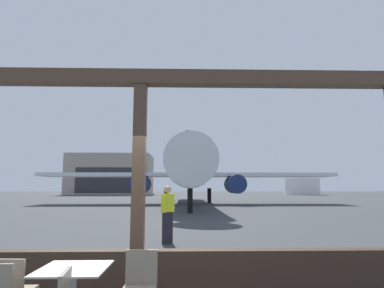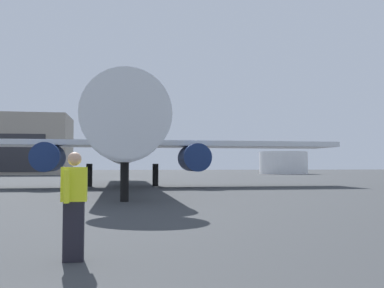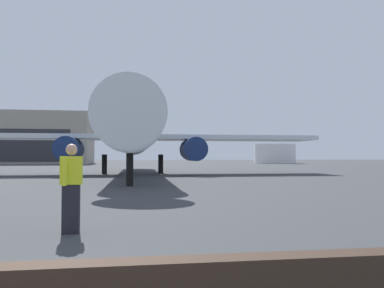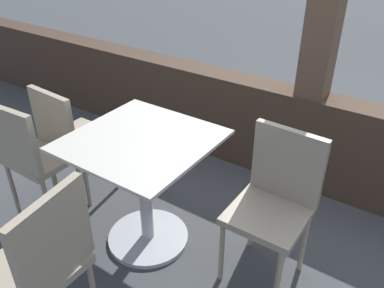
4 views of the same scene
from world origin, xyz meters
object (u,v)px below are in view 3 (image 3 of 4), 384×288
(distant_hangar, at_px, (39,139))
(fuel_storage_tank, at_px, (275,154))
(ground_crew_worker, at_px, (71,187))
(airplane, at_px, (133,134))

(distant_hangar, height_order, fuel_storage_tank, distant_hangar)
(ground_crew_worker, distance_m, fuel_storage_tank, 74.87)
(fuel_storage_tank, bearing_deg, distant_hangar, 177.41)
(airplane, distance_m, fuel_storage_tank, 53.51)
(airplane, relative_size, distant_hangar, 1.59)
(ground_crew_worker, bearing_deg, airplane, 87.81)
(airplane, xyz_separation_m, distant_hangar, (-18.91, 47.10, 1.65))
(ground_crew_worker, height_order, fuel_storage_tank, fuel_storage_tank)
(airplane, relative_size, ground_crew_worker, 18.31)
(fuel_storage_tank, bearing_deg, ground_crew_worker, -113.57)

